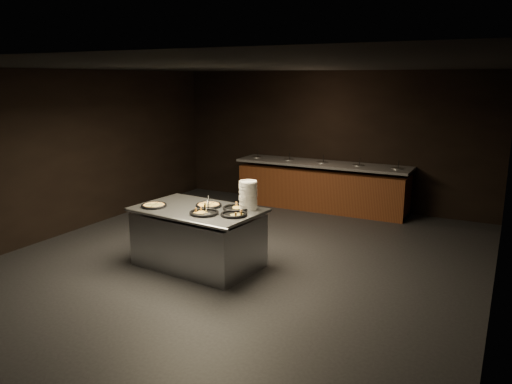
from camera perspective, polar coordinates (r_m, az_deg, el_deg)
room at (r=7.33m, az=-1.98°, el=2.72°), size 7.02×8.02×2.92m
salad_bar at (r=10.71m, az=7.47°, el=0.35°), size 3.70×0.83×1.18m
serving_counter at (r=7.48m, az=-6.60°, el=-5.27°), size 1.94×1.35×0.88m
plate_stack at (r=7.22m, az=-0.91°, el=-0.38°), size 0.26×0.26×0.42m
pan_veggie_whole at (r=7.55m, az=-11.59°, el=-1.52°), size 0.38×0.38×0.04m
pan_cheese_whole at (r=7.45m, az=-5.44°, el=-1.50°), size 0.39×0.39×0.04m
pan_cheese_slices_a at (r=7.26m, az=-2.23°, el=-1.83°), size 0.41×0.41×0.04m
pan_cheese_slices_b at (r=7.04m, az=-5.96°, el=-2.36°), size 0.41×0.41×0.04m
pan_veggie_slices at (r=6.94m, az=-2.55°, el=-2.54°), size 0.37×0.37×0.04m
server_left at (r=7.36m, az=-5.52°, el=-1.19°), size 0.25×0.29×0.17m
server_right at (r=7.05m, az=-5.78°, el=-1.87°), size 0.25×0.27×0.16m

